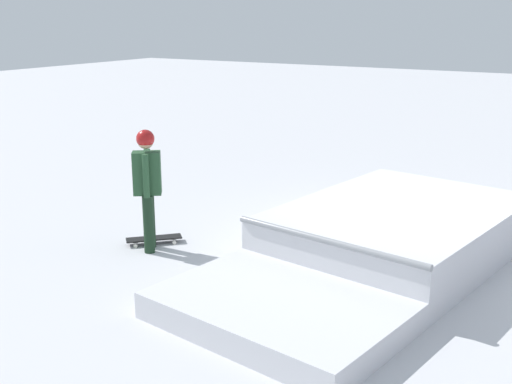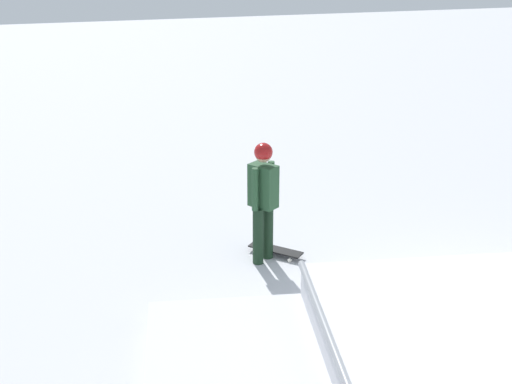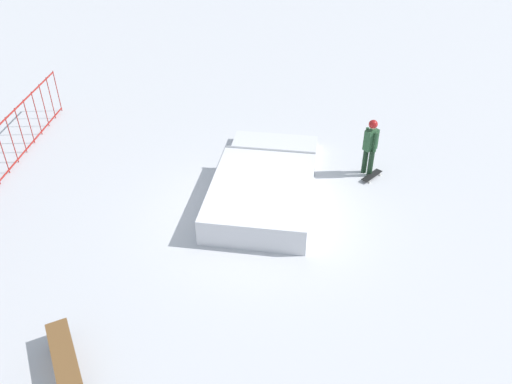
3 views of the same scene
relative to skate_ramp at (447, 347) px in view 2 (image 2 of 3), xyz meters
name	(u,v)px [view 2 (image 2 of 3)]	position (x,y,z in m)	size (l,w,h in m)	color
skate_ramp	(447,347)	(0.00, 0.00, 0.00)	(5.73, 3.39, 0.74)	silver
skater	(263,194)	(1.14, -3.01, 0.69)	(0.40, 0.44, 1.73)	black
skateboard	(276,250)	(0.92, -3.12, -0.24)	(0.71, 0.70, 0.09)	black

